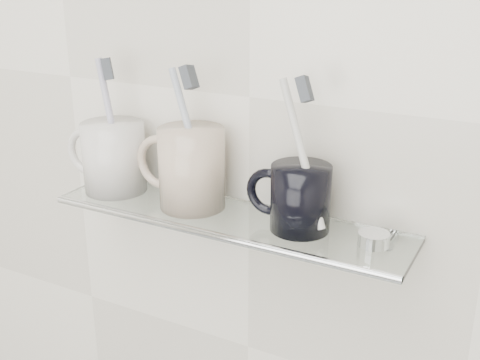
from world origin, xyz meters
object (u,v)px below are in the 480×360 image
Objects in this scene: mug_center at (192,168)px; mug_right at (301,198)px; mug_left at (114,157)px; shelf_glass at (228,218)px.

mug_center is 1.31× the size of mug_right.
mug_left is at bearing 178.51° from mug_right.
mug_center is at bearing 175.14° from shelf_glass.
shelf_glass is at bearing -20.12° from mug_left.
shelf_glass is 4.44× the size of mug_center.
mug_right is at bearing 2.79° from shelf_glass.
mug_center is at bearing -18.64° from mug_left.
mug_left is 0.30m from mug_right.
mug_right is (0.30, 0.00, -0.01)m from mug_left.
mug_right is at bearing -18.64° from mug_left.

